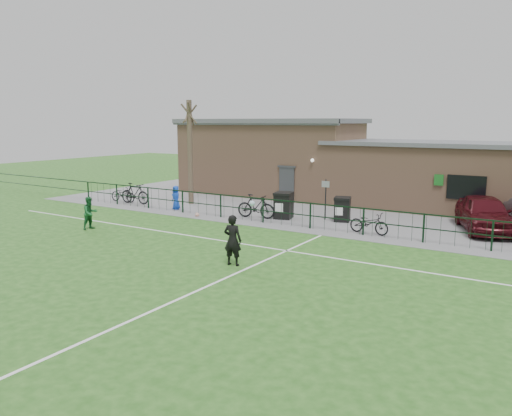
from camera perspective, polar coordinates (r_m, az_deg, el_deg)
The scene contains 20 objects.
ground at distance 16.76m, azimuth -9.24°, elevation -6.87°, with size 90.00×90.00×0.00m, color #225218.
paving_strip at distance 28.04m, azimuth 9.32°, elevation -0.09°, with size 34.00×13.00×0.02m, color slate.
pitch_line_touch at distance 22.99m, azimuth 3.73°, elevation -2.17°, with size 28.00×0.10×0.01m, color white.
pitch_line_mid at distance 19.81m, azimuth -1.55°, elevation -4.11°, with size 28.00×0.10×0.01m, color white.
pitch_line_perp at distance 15.56m, azimuth -3.65°, elevation -8.07°, with size 0.10×16.00×0.01m, color white.
perimeter_fence at distance 23.04m, azimuth 3.99°, elevation -0.64°, with size 28.00×0.10×1.20m, color black.
bare_tree at distance 29.30m, azimuth -7.54°, elevation 6.27°, with size 0.30×0.30×6.00m, color #483A2C.
wheelie_bin_left at distance 24.83m, azimuth 3.19°, elevation 0.21°, with size 0.81×0.92×1.22m, color black.
wheelie_bin_right at distance 24.46m, azimuth 9.84°, elevation -0.23°, with size 0.72×0.82×1.09m, color black.
sign_post at distance 24.63m, azimuth 7.95°, elevation 0.96°, with size 0.06×0.06×2.00m, color black.
car_maroon at distance 24.05m, azimuth 24.65°, elevation -0.56°, with size 1.88×4.66×1.59m, color #440C12.
bicycle_a at distance 31.03m, azimuth -14.96°, elevation 1.55°, with size 0.62×1.77×0.93m, color black.
bicycle_b at distance 30.07m, azimuth -13.68°, elevation 1.63°, with size 0.57×2.03×1.22m, color black.
bicycle_d at distance 24.84m, azimuth -0.00°, elevation 0.20°, with size 0.56×2.00×1.20m, color black.
bicycle_e at distance 21.95m, azimuth 12.80°, elevation -1.69°, with size 0.62×1.78×0.93m, color black.
spectator_child at distance 27.70m, azimuth -9.14°, elevation 1.18°, with size 0.63×0.41×1.30m, color blue.
goalkeeper_kick at distance 16.81m, azimuth -2.63°, elevation -3.58°, with size 1.72×3.54×1.73m.
outfield_player at distance 23.55m, azimuth -18.43°, elevation -0.55°, with size 0.72×0.56×1.48m, color #1B5E2E.
ball_ground at distance 25.57m, azimuth -6.73°, elevation -0.76°, with size 0.21×0.21×0.21m, color white.
clubhouse at distance 30.84m, azimuth 10.12°, elevation 4.93°, with size 24.25×5.40×4.96m.
Camera 1 is at (10.72, -11.96, 4.78)m, focal length 35.00 mm.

